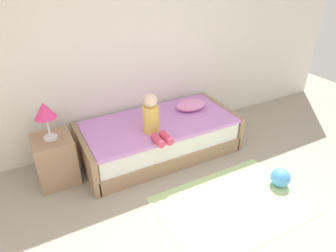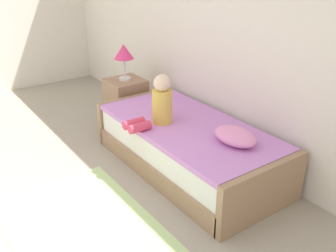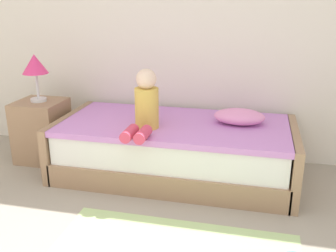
# 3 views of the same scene
# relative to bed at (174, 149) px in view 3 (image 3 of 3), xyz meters

# --- Properties ---
(wall_rear) EXTENTS (7.20, 0.10, 2.90)m
(wall_rear) POSITION_rel_bed_xyz_m (-0.02, 0.60, 1.20)
(wall_rear) COLOR silver
(wall_rear) RESTS_ON ground
(bed) EXTENTS (2.11, 1.00, 0.50)m
(bed) POSITION_rel_bed_xyz_m (0.00, 0.00, 0.00)
(bed) COLOR #997556
(bed) RESTS_ON ground
(nightstand) EXTENTS (0.44, 0.44, 0.60)m
(nightstand) POSITION_rel_bed_xyz_m (-1.35, 0.05, 0.05)
(nightstand) COLOR #997556
(nightstand) RESTS_ON ground
(table_lamp) EXTENTS (0.24, 0.24, 0.45)m
(table_lamp) POSITION_rel_bed_xyz_m (-1.35, 0.05, 0.69)
(table_lamp) COLOR silver
(table_lamp) RESTS_ON nightstand
(child_figure) EXTENTS (0.20, 0.51, 0.50)m
(child_figure) POSITION_rel_bed_xyz_m (-0.20, -0.23, 0.46)
(child_figure) COLOR gold
(child_figure) RESTS_ON bed
(pillow) EXTENTS (0.44, 0.30, 0.13)m
(pillow) POSITION_rel_bed_xyz_m (0.55, 0.10, 0.32)
(pillow) COLOR #EA8CC6
(pillow) RESTS_ON bed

